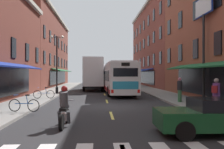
% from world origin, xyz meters
% --- Properties ---
extents(ground_plane, '(34.80, 80.00, 0.10)m').
position_xyz_m(ground_plane, '(0.00, 0.00, -0.05)').
color(ground_plane, '#28282B').
extents(lane_centre_dashes, '(0.14, 73.90, 0.01)m').
position_xyz_m(lane_centre_dashes, '(0.00, -0.25, 0.00)').
color(lane_centre_dashes, '#DBCC4C').
rests_on(lane_centre_dashes, ground).
extents(sidewalk_left, '(3.00, 80.00, 0.14)m').
position_xyz_m(sidewalk_left, '(-5.90, 0.00, 0.07)').
color(sidewalk_left, gray).
rests_on(sidewalk_left, ground).
extents(sidewalk_right, '(3.00, 80.00, 0.14)m').
position_xyz_m(sidewalk_right, '(5.90, 0.00, 0.07)').
color(sidewalk_right, gray).
rests_on(sidewalk_right, ground).
extents(billboard_sign, '(0.40, 2.82, 7.67)m').
position_xyz_m(billboard_sign, '(7.05, 1.54, 5.95)').
color(billboard_sign, black).
rests_on(billboard_sign, sidewalk_right).
extents(transit_bus, '(2.92, 12.41, 3.29)m').
position_xyz_m(transit_bus, '(1.41, 10.33, 1.73)').
color(transit_bus, silver).
rests_on(transit_bus, ground).
extents(box_truck, '(2.71, 7.57, 4.10)m').
position_xyz_m(box_truck, '(-1.36, 15.38, 2.10)').
color(box_truck, white).
rests_on(box_truck, ground).
extents(sedan_near, '(2.01, 4.61, 1.29)m').
position_xyz_m(sedan_near, '(-1.44, 24.60, 0.67)').
color(sedan_near, maroon).
rests_on(sedan_near, ground).
extents(motorcycle_rider, '(0.62, 2.07, 1.66)m').
position_xyz_m(motorcycle_rider, '(-2.06, -6.12, 0.71)').
color(motorcycle_rider, black).
rests_on(motorcycle_rider, ground).
extents(bicycle_near, '(1.71, 0.48, 0.91)m').
position_xyz_m(bicycle_near, '(-5.09, 4.26, 0.50)').
color(bicycle_near, black).
rests_on(bicycle_near, sidewalk_left).
extents(bicycle_mid, '(1.70, 0.48, 0.91)m').
position_xyz_m(bicycle_mid, '(-4.61, -2.90, 0.50)').
color(bicycle_mid, black).
rests_on(bicycle_mid, sidewalk_left).
extents(pedestrian_near, '(0.50, 0.50, 1.77)m').
position_xyz_m(pedestrian_near, '(5.31, -3.95, 1.08)').
color(pedestrian_near, navy).
rests_on(pedestrian_near, sidewalk_right).
extents(pedestrian_mid, '(0.36, 0.36, 1.74)m').
position_xyz_m(pedestrian_mid, '(5.12, 1.10, 1.04)').
color(pedestrian_mid, '#33663F').
rests_on(pedestrian_mid, sidewalk_right).
extents(street_lamp_twin, '(1.42, 0.32, 5.95)m').
position_xyz_m(street_lamp_twin, '(-4.92, 9.60, 3.41)').
color(street_lamp_twin, black).
rests_on(street_lamp_twin, sidewalk_left).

